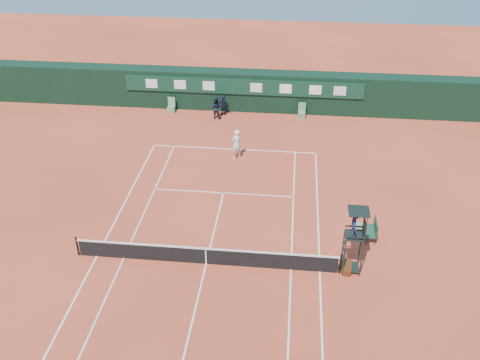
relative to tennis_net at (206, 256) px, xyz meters
name	(u,v)px	position (x,y,z in m)	size (l,w,h in m)	color
ground	(206,264)	(0.00, 0.00, -0.51)	(90.00, 90.00, 0.00)	#C74B2F
court_lines	(206,264)	(0.00, 0.00, -0.50)	(11.05, 23.85, 0.01)	white
tennis_net	(206,256)	(0.00, 0.00, 0.00)	(12.90, 0.10, 1.10)	black
back_wall	(244,90)	(0.00, 18.74, 1.00)	(40.00, 1.65, 3.00)	black
linesman_chair_left	(171,108)	(-5.50, 17.48, -0.19)	(0.55, 0.50, 1.15)	#578560
linesman_chair_right	(302,114)	(4.50, 17.48, -0.19)	(0.55, 0.50, 1.15)	#527E5B
umpire_chair	(355,228)	(6.91, 0.30, 1.95)	(0.96, 0.95, 3.42)	black
player_bench	(373,229)	(8.20, 2.89, 0.09)	(0.55, 1.20, 1.10)	#193F2C
tennis_bag	(347,268)	(6.79, 0.20, -0.34)	(0.39, 0.89, 0.33)	black
cooler	(357,230)	(7.46, 3.07, -0.18)	(0.57, 0.57, 0.65)	white
tennis_ball	(295,177)	(4.17, 8.58, -0.47)	(0.07, 0.07, 0.07)	#CAD331
player	(236,144)	(0.30, 10.73, 0.50)	(0.73, 0.48, 2.02)	white
ball_kid_left	(216,108)	(-1.90, 16.73, 0.32)	(0.81, 0.63, 1.66)	black
ball_kid_right	(224,106)	(-1.41, 17.37, 0.24)	(0.88, 0.37, 1.50)	black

